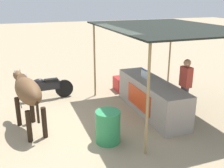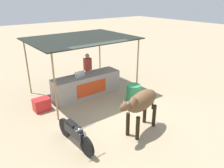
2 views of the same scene
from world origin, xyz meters
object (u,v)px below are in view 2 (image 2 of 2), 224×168
at_px(stall_counter, 87,85).
at_px(cow, 141,103).
at_px(cooler_box, 42,104).
at_px(vendor_behind_counter, 88,70).
at_px(motorcycle_parked, 75,133).
at_px(water_barrel, 133,94).

relative_size(stall_counter, cow, 1.62).
xyz_separation_m(cooler_box, cow, (2.00, -3.29, 0.79)).
height_order(stall_counter, cow, cow).
xyz_separation_m(vendor_behind_counter, cow, (-0.61, -4.14, 0.18)).
distance_m(vendor_behind_counter, cooler_box, 2.81).
bearing_deg(vendor_behind_counter, motorcycle_parked, -126.45).
bearing_deg(water_barrel, stall_counter, 123.35).
height_order(cooler_box, motorcycle_parked, motorcycle_parked).
relative_size(stall_counter, water_barrel, 3.89).
bearing_deg(cooler_box, motorcycle_parked, -90.04).
xyz_separation_m(stall_counter, vendor_behind_counter, (0.53, 0.75, 0.37)).
distance_m(vendor_behind_counter, water_barrel, 2.60).
height_order(vendor_behind_counter, motorcycle_parked, vendor_behind_counter).
xyz_separation_m(vendor_behind_counter, motorcycle_parked, (-2.61, -3.53, -0.42)).
bearing_deg(cow, vendor_behind_counter, 81.67).
height_order(water_barrel, motorcycle_parked, motorcycle_parked).
xyz_separation_m(stall_counter, cow, (-0.08, -3.39, 0.55)).
xyz_separation_m(stall_counter, motorcycle_parked, (-2.08, -2.78, -0.05)).
height_order(stall_counter, motorcycle_parked, stall_counter).
bearing_deg(vendor_behind_counter, water_barrel, -76.18).
distance_m(cow, motorcycle_parked, 2.18).
distance_m(cooler_box, cow, 3.93).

